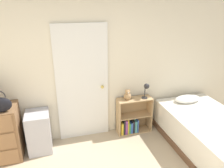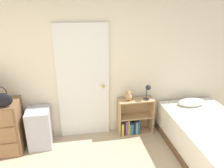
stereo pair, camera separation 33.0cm
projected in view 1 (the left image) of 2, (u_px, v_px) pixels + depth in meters
wall_back at (84, 69)px, 3.69m from camera, size 10.00×0.06×2.55m
door_closed at (82, 84)px, 3.73m from camera, size 0.89×0.09×2.04m
handbag at (0, 105)px, 3.06m from camera, size 0.31×0.10×0.33m
storage_bin at (39, 132)px, 3.59m from camera, size 0.37×0.42×0.68m
bookshelf at (131, 119)px, 4.12m from camera, size 0.65×0.25×0.69m
teddy_bear at (128, 95)px, 3.91m from camera, size 0.13×0.13×0.20m
desk_lamp at (146, 88)px, 3.92m from camera, size 0.12×0.12×0.29m
bed at (209, 134)px, 3.63m from camera, size 1.13×1.95×0.67m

